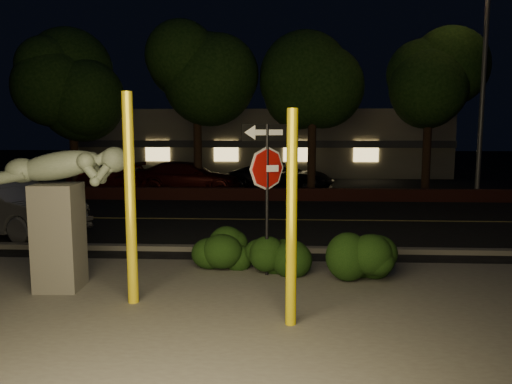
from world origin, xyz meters
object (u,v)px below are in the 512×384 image
(yellow_pole_left, at_px, (130,200))
(parked_car_red, at_px, (109,178))
(signpost, at_px, (267,169))
(parked_car_darkred, at_px, (188,177))
(parked_car_dark, at_px, (282,177))
(streetlight, at_px, (479,60))
(yellow_pole_right, at_px, (292,220))
(sculpture, at_px, (60,203))
(silver_sedan, at_px, (5,207))

(yellow_pole_left, relative_size, parked_car_red, 0.87)
(signpost, bearing_deg, parked_car_red, 100.29)
(parked_car_darkred, height_order, parked_car_dark, parked_car_darkred)
(streetlight, distance_m, parked_car_darkred, 13.00)
(yellow_pole_right, bearing_deg, sculpture, 160.43)
(sculpture, bearing_deg, parked_car_dark, 71.28)
(yellow_pole_left, distance_m, yellow_pole_right, 2.76)
(streetlight, bearing_deg, signpost, -129.92)
(yellow_pole_right, height_order, streetlight, streetlight)
(yellow_pole_right, bearing_deg, parked_car_darkred, 106.26)
(parked_car_red, distance_m, parked_car_dark, 7.83)
(signpost, distance_m, parked_car_red, 14.37)
(yellow_pole_left, relative_size, parked_car_darkred, 0.73)
(sculpture, distance_m, streetlight, 16.96)
(streetlight, distance_m, parked_car_red, 16.22)
(parked_car_red, bearing_deg, silver_sedan, -158.27)
(yellow_pole_right, distance_m, parked_car_dark, 15.82)
(yellow_pole_right, xyz_separation_m, sculpture, (-4.12, 1.47, -0.00))
(yellow_pole_left, relative_size, streetlight, 0.38)
(silver_sedan, bearing_deg, yellow_pole_left, -114.68)
(yellow_pole_left, height_order, silver_sedan, yellow_pole_left)
(parked_car_darkred, bearing_deg, streetlight, -100.41)
(yellow_pole_right, distance_m, silver_sedan, 9.84)
(parked_car_darkred, bearing_deg, parked_car_dark, -81.79)
(yellow_pole_right, height_order, parked_car_dark, yellow_pole_right)
(yellow_pole_right, bearing_deg, yellow_pole_left, 162.93)
(yellow_pole_left, distance_m, streetlight, 16.42)
(yellow_pole_right, relative_size, parked_car_darkred, 0.67)
(sculpture, distance_m, parked_car_red, 13.79)
(parked_car_red, bearing_deg, streetlight, -74.87)
(silver_sedan, bearing_deg, parked_car_dark, -17.20)
(signpost, xyz_separation_m, streetlight, (7.95, 10.65, 3.39))
(yellow_pole_left, distance_m, sculpture, 1.64)
(sculpture, bearing_deg, parked_car_darkred, 87.96)
(sculpture, relative_size, parked_car_dark, 0.54)
(yellow_pole_left, height_order, parked_car_darkred, yellow_pole_left)
(signpost, bearing_deg, yellow_pole_right, -101.35)
(silver_sedan, bearing_deg, parked_car_red, 21.55)
(signpost, distance_m, parked_car_darkred, 13.26)
(yellow_pole_right, xyz_separation_m, parked_car_dark, (-0.14, 15.79, -0.94))
(streetlight, xyz_separation_m, parked_car_red, (-15.40, 1.54, -4.85))
(signpost, bearing_deg, parked_car_dark, 67.58)
(signpost, xyz_separation_m, parked_car_darkred, (-3.96, 12.57, -1.44))
(silver_sedan, bearing_deg, streetlight, -44.19)
(yellow_pole_right, height_order, parked_car_red, yellow_pole_right)
(signpost, height_order, sculpture, signpost)
(parked_car_red, bearing_deg, yellow_pole_right, -130.93)
(parked_car_darkred, xyz_separation_m, parked_car_dark, (4.26, 0.71, -0.03))
(yellow_pole_left, bearing_deg, silver_sedan, 134.66)
(streetlight, relative_size, parked_car_red, 2.31)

